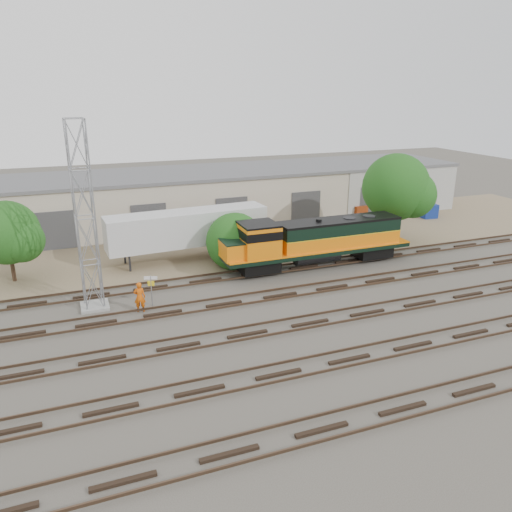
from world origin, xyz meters
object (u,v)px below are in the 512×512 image
object	(u,v)px
worker	(140,297)
signal_tower	(85,221)
locomotive	(315,240)
semi_trailer	(192,229)

from	to	relation	value
worker	signal_tower	bearing A→B (deg)	-17.54
locomotive	worker	xyz separation A→B (m)	(-14.09, -3.56, -1.17)
locomotive	semi_trailer	distance (m)	10.07
signal_tower	worker	distance (m)	5.70
signal_tower	worker	world-z (taller)	signal_tower
locomotive	worker	bearing A→B (deg)	-165.82
locomotive	worker	size ratio (longest dim) A/B	7.81
locomotive	semi_trailer	size ratio (longest dim) A/B	1.17
worker	semi_trailer	size ratio (longest dim) A/B	0.15
worker	semi_trailer	distance (m)	10.72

